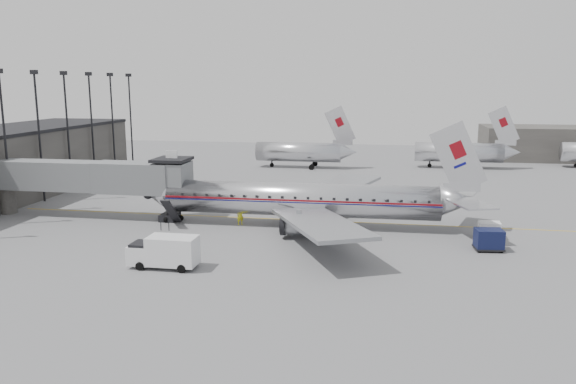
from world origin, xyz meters
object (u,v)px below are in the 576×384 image
at_px(baggage_cart_white, 489,230).
at_px(ramp_worker, 240,215).
at_px(service_van, 164,251).
at_px(baggage_cart_navy, 489,239).
at_px(airliner, 308,200).

height_order(baggage_cart_white, ramp_worker, ramp_worker).
distance_m(service_van, ramp_worker, 13.92).
xyz_separation_m(service_van, baggage_cart_white, (25.63, 12.72, -0.47)).
distance_m(baggage_cart_navy, ramp_worker, 23.15).
relative_size(service_van, baggage_cart_white, 2.61).
relative_size(airliner, baggage_cart_navy, 13.35).
bearing_deg(service_van, ramp_worker, 80.71).
relative_size(service_van, ramp_worker, 2.70).
xyz_separation_m(airliner, baggage_cart_navy, (16.03, -5.48, -1.67)).
bearing_deg(service_van, baggage_cart_navy, 19.88).
bearing_deg(airliner, ramp_worker, -175.34).
height_order(airliner, ramp_worker, airliner).
distance_m(service_van, baggage_cart_navy, 26.49).
xyz_separation_m(airliner, service_van, (-8.93, -14.36, -1.35)).
xyz_separation_m(service_van, baggage_cart_navy, (24.96, 8.88, -0.32)).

